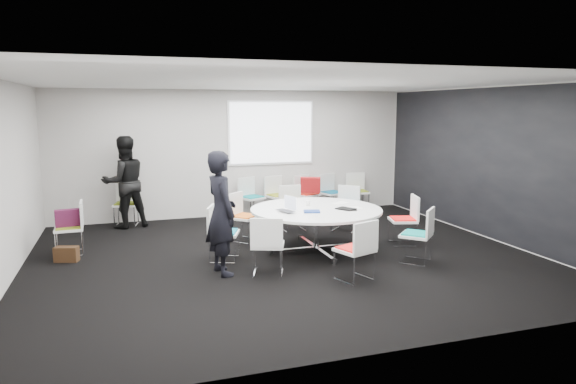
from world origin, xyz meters
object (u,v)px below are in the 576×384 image
object	(u,v)px
chair_back_c	(307,202)
maroon_bag	(68,218)
chair_ring_b	(345,217)
chair_spare_left	(71,238)
chair_ring_a	(403,229)
chair_ring_h	(417,246)
chair_back_e	(358,199)
chair_back_d	(332,200)
person_main	(221,213)
chair_back_b	(278,203)
laptop	(288,211)
chair_ring_e	(223,244)
chair_ring_g	(355,262)
cup	(308,203)
chair_ring_d	(244,226)
chair_person_back	(126,212)
person_back	(125,182)
chair_ring_c	(293,217)
chair_back_a	(252,205)
brown_bag	(66,254)
conference_table	(316,220)

from	to	relation	value
chair_back_c	maroon_bag	xyz separation A→B (m)	(-4.88, -1.92, 0.34)
chair_ring_b	chair_spare_left	distance (m)	5.02
chair_spare_left	chair_ring_b	bearing A→B (deg)	-91.04
chair_ring_a	chair_spare_left	size ratio (longest dim) A/B	1.00
chair_ring_b	chair_ring_h	world-z (taller)	same
chair_back_e	maroon_bag	xyz separation A→B (m)	(-6.16, -1.91, 0.34)
chair_back_d	maroon_bag	size ratio (longest dim) A/B	2.20
chair_ring_a	person_main	world-z (taller)	person_main
chair_back_b	laptop	xyz separation A→B (m)	(-0.77, -3.10, 0.47)
chair_back_d	chair_ring_e	bearing A→B (deg)	26.31
chair_ring_g	chair_back_d	world-z (taller)	same
chair_ring_h	cup	distance (m)	1.98
chair_spare_left	chair_back_b	bearing A→B (deg)	-67.42
chair_ring_d	laptop	distance (m)	1.31
cup	maroon_bag	size ratio (longest dim) A/B	0.22
chair_back_c	chair_person_back	world-z (taller)	same
chair_back_d	chair_spare_left	size ratio (longest dim) A/B	1.00
person_back	chair_ring_a	bearing A→B (deg)	131.53
chair_ring_a	person_main	xyz separation A→B (m)	(-3.37, -0.62, 0.63)
chair_spare_left	chair_ring_c	bearing A→B (deg)	-85.65
chair_ring_e	chair_ring_c	bearing A→B (deg)	154.15
chair_spare_left	chair_person_back	size ratio (longest dim) A/B	1.00
chair_back_a	person_back	distance (m)	2.75
chair_ring_b	brown_bag	bearing A→B (deg)	51.79
chair_ring_d	maroon_bag	xyz separation A→B (m)	(-2.96, 0.04, 0.34)
chair_back_b	chair_back_a	bearing A→B (deg)	-13.09
chair_back_a	laptop	distance (m)	3.11
cup	chair_ring_a	bearing A→B (deg)	-12.65
conference_table	chair_ring_e	world-z (taller)	chair_ring_e
chair_ring_b	chair_back_d	bearing A→B (deg)	-59.06
chair_ring_c	chair_ring_e	size ratio (longest dim) A/B	1.00
chair_back_a	laptop	world-z (taller)	chair_back_a
chair_back_d	brown_bag	bearing A→B (deg)	5.25
chair_person_back	brown_bag	bearing A→B (deg)	80.45
chair_person_back	laptop	size ratio (longest dim) A/B	2.41
chair_ring_d	cup	world-z (taller)	chair_ring_d
chair_ring_e	chair_back_e	distance (m)	4.86
chair_ring_a	conference_table	bearing A→B (deg)	101.95
chair_ring_e	chair_ring_h	size ratio (longest dim) A/B	1.00
chair_ring_e	chair_back_b	distance (m)	3.57
chair_ring_e	chair_person_back	size ratio (longest dim) A/B	1.00
chair_back_a	chair_spare_left	xyz separation A→B (m)	(-3.57, -1.91, 0.00)
chair_ring_d	chair_spare_left	size ratio (longest dim) A/B	1.00
chair_back_c	brown_bag	xyz separation A→B (m)	(-4.90, -2.34, -0.16)
person_main	brown_bag	size ratio (longest dim) A/B	5.03
chair_back_e	chair_ring_d	bearing A→B (deg)	37.68
chair_spare_left	chair_back_d	bearing A→B (deg)	-72.89
chair_ring_c	chair_person_back	size ratio (longest dim) A/B	1.00
chair_back_d	chair_person_back	size ratio (longest dim) A/B	1.00
chair_ring_a	chair_back_a	size ratio (longest dim) A/B	1.00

